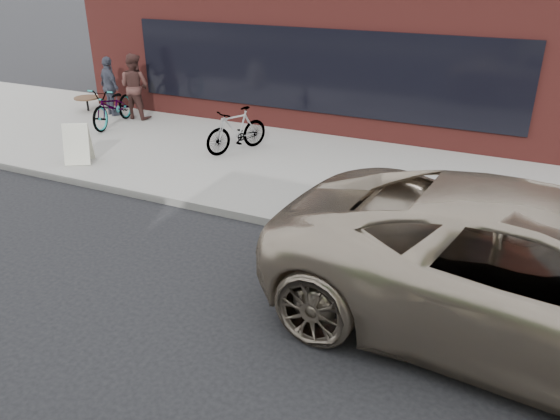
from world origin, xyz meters
TOP-DOWN VIEW (x-y plane):
  - ground at (0.00, 0.00)m, footprint 120.00×120.00m
  - near_sidewalk at (0.00, 7.00)m, footprint 44.00×6.00m
  - storefront at (-2.00, 13.98)m, footprint 14.00×10.07m
  - motorcycle at (1.68, 3.35)m, footprint 2.10×0.85m
  - minivan at (3.50, 2.60)m, footprint 6.74×3.57m
  - bicycle_front at (-6.98, 7.40)m, footprint 1.06×2.06m
  - bicycle_rear at (-3.00, 6.92)m, footprint 1.11×1.70m
  - sandwich_sign at (-5.72, 4.80)m, footprint 0.71×0.69m
  - cafe_table at (-8.68, 8.22)m, footprint 0.70×0.70m
  - cafe_patron_left at (-6.88, 8.22)m, footprint 0.86×0.68m
  - cafe_patron_right at (-7.71, 8.17)m, footprint 1.02×0.75m

SIDE VIEW (x-z plane):
  - ground at x=0.00m, z-range 0.00..0.00m
  - near_sidewalk at x=0.00m, z-range 0.00..0.15m
  - cafe_table at x=-8.68m, z-range 0.32..0.72m
  - motorcycle at x=1.68m, z-range -0.09..1.24m
  - sandwich_sign at x=-5.72m, z-range 0.15..1.01m
  - bicycle_rear at x=-3.00m, z-range 0.15..1.14m
  - bicycle_front at x=-6.98m, z-range 0.15..1.18m
  - minivan at x=3.50m, z-range 0.00..1.81m
  - cafe_patron_right at x=-7.71m, z-range 0.15..1.76m
  - cafe_patron_left at x=-6.88m, z-range 0.15..1.89m
  - storefront at x=-2.00m, z-range 0.00..4.50m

